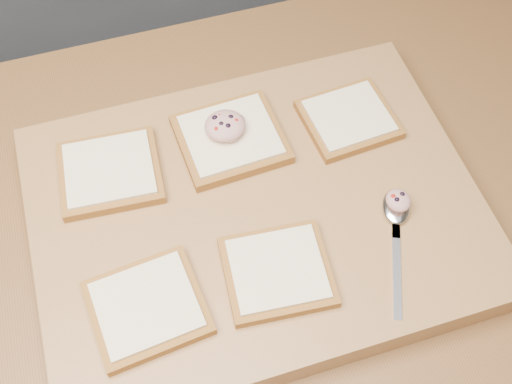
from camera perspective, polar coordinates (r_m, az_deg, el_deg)
The scene contains 10 objects.
island_counter at distance 1.21m, azimuth -3.55°, elevation -15.24°, with size 2.00×0.80×0.90m.
cutting_board at distance 0.79m, azimuth -0.00°, elevation -1.96°, with size 0.54×0.41×0.04m, color #9F7144.
bread_far_left at distance 0.81m, azimuth -12.86°, elevation 1.77°, with size 0.13×0.12×0.02m.
bread_far_center at distance 0.82m, azimuth -2.28°, elevation 4.79°, with size 0.14×0.13×0.02m.
bread_far_right at distance 0.85m, azimuth 8.23°, elevation 6.47°, with size 0.12×0.11×0.02m.
bread_near_left at distance 0.72m, azimuth -9.66°, elevation -10.06°, with size 0.13×0.12×0.02m.
bread_near_center at distance 0.72m, azimuth 1.91°, elevation -7.05°, with size 0.13×0.12×0.02m.
tuna_salad_dollop at distance 0.81m, azimuth -2.77°, elevation 5.92°, with size 0.05×0.05×0.02m.
spoon at distance 0.78m, azimuth 12.35°, elevation -2.05°, with size 0.09×0.16×0.01m.
spoon_salad at distance 0.77m, azimuth 12.53°, elevation -0.72°, with size 0.03×0.03×0.02m.
Camera 1 is at (-0.04, -0.36, 1.61)m, focal length 45.00 mm.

